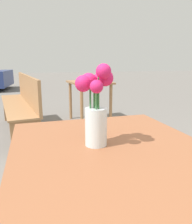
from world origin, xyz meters
TOP-DOWN VIEW (x-y plane):
  - table_front at (0.00, -0.00)m, footprint 0.79×0.94m
  - flower_vase at (-0.05, 0.05)m, footprint 0.15×0.13m
  - bench_near at (-0.43, 2.51)m, footprint 0.63×1.91m
  - table_back at (0.66, 2.87)m, footprint 0.71×0.80m

SIDE VIEW (x-z plane):
  - bench_near at x=-0.43m, z-range 0.05..0.90m
  - table_back at x=0.66m, z-range 0.22..0.93m
  - table_front at x=0.00m, z-range 0.26..0.97m
  - flower_vase at x=-0.05m, z-range 0.70..1.02m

